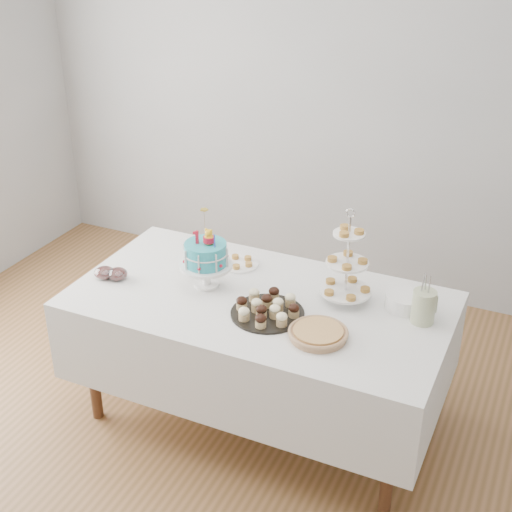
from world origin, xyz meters
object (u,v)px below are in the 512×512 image
at_px(table, 259,336).
at_px(pie, 318,333).
at_px(jam_bowl_a, 105,273).
at_px(utensil_pitcher, 424,305).
at_px(pastry_plate, 239,263).
at_px(tiered_stand, 347,263).
at_px(cupcake_tray, 268,307).
at_px(jam_bowl_b, 118,274).
at_px(birthday_cake, 206,266).
at_px(plate_stack, 405,301).

distance_m(table, pie, 0.52).
bearing_deg(pie, table, 151.96).
distance_m(jam_bowl_a, utensil_pitcher, 1.67).
bearing_deg(pastry_plate, tiered_stand, -10.10).
height_order(table, cupcake_tray, cupcake_tray).
bearing_deg(jam_bowl_b, pastry_plate, 38.61).
distance_m(tiered_stand, jam_bowl_b, 1.22).
relative_size(birthday_cake, cupcake_tray, 1.17).
distance_m(cupcake_tray, tiered_stand, 0.45).
xyz_separation_m(jam_bowl_b, utensil_pitcher, (1.57, 0.26, 0.06)).
height_order(pie, jam_bowl_b, jam_bowl_b).
bearing_deg(jam_bowl_b, plate_stack, 13.59).
distance_m(tiered_stand, pastry_plate, 0.69).
relative_size(pie, pastry_plate, 1.32).
height_order(birthday_cake, cupcake_tray, birthday_cake).
xyz_separation_m(plate_stack, jam_bowl_b, (-1.46, -0.35, -0.01)).
relative_size(table, jam_bowl_a, 17.81).
distance_m(pie, utensil_pitcher, 0.53).
distance_m(tiered_stand, utensil_pitcher, 0.42).
relative_size(plate_stack, utensil_pitcher, 0.77).
height_order(table, jam_bowl_a, jam_bowl_a).
bearing_deg(utensil_pitcher, table, 166.75).
relative_size(cupcake_tray, tiered_stand, 0.72).
xyz_separation_m(tiered_stand, jam_bowl_b, (-1.17, -0.30, -0.18)).
relative_size(birthday_cake, pie, 1.51).
bearing_deg(cupcake_tray, birthday_cake, 162.93).
height_order(pie, plate_stack, plate_stack).
bearing_deg(pie, jam_bowl_b, 176.21).
height_order(birthday_cake, plate_stack, birthday_cake).
xyz_separation_m(cupcake_tray, pastry_plate, (-0.35, 0.40, -0.03)).
bearing_deg(table, pastry_plate, 131.79).
relative_size(cupcake_tray, pastry_plate, 1.71).
xyz_separation_m(birthday_cake, jam_bowl_a, (-0.54, -0.15, -0.09)).
xyz_separation_m(pie, pastry_plate, (-0.65, 0.49, -0.01)).
bearing_deg(pastry_plate, plate_stack, -3.72).
bearing_deg(tiered_stand, table, -157.69).
bearing_deg(plate_stack, jam_bowl_a, -166.33).
relative_size(birthday_cake, pastry_plate, 1.99).
xyz_separation_m(cupcake_tray, tiered_stand, (0.30, 0.29, 0.17)).
bearing_deg(jam_bowl_a, utensil_pitcher, 9.81).
bearing_deg(pastry_plate, jam_bowl_a, -143.64).
bearing_deg(cupcake_tray, tiered_stand, 43.78).
distance_m(cupcake_tray, jam_bowl_b, 0.87).
bearing_deg(jam_bowl_a, jam_bowl_b, 15.37).
height_order(table, pie, pie).
distance_m(pastry_plate, jam_bowl_a, 0.73).
height_order(tiered_stand, jam_bowl_b, tiered_stand).
relative_size(birthday_cake, plate_stack, 2.18).
height_order(tiered_stand, jam_bowl_a, tiered_stand).
xyz_separation_m(birthday_cake, jam_bowl_b, (-0.47, -0.13, -0.09)).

